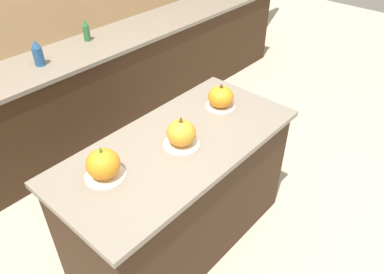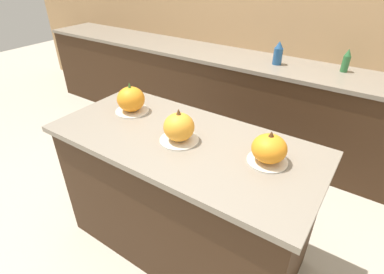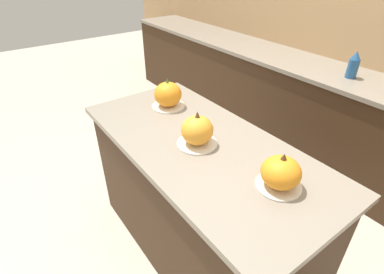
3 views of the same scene
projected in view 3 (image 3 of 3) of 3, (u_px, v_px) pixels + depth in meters
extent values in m
plane|color=#BCB29E|center=(199.00, 247.00, 2.10)|extent=(12.00, 12.00, 0.00)
cube|color=#382314|center=(200.00, 203.00, 1.87)|extent=(1.50, 0.67, 0.85)
cube|color=gray|center=(201.00, 145.00, 1.63)|extent=(1.56, 0.73, 0.03)
cube|color=#382314|center=(337.00, 129.00, 2.62)|extent=(6.00, 0.56, 0.87)
cube|color=gray|center=(352.00, 80.00, 2.37)|extent=(6.00, 0.60, 0.03)
cylinder|color=silver|center=(168.00, 106.00, 1.98)|extent=(0.22, 0.22, 0.01)
ellipsoid|color=orange|center=(168.00, 94.00, 1.94)|extent=(0.18, 0.18, 0.16)
cone|color=#38702D|center=(167.00, 81.00, 1.89)|extent=(0.02, 0.02, 0.04)
cylinder|color=silver|center=(197.00, 143.00, 1.60)|extent=(0.22, 0.22, 0.01)
ellipsoid|color=orange|center=(198.00, 130.00, 1.56)|extent=(0.17, 0.17, 0.16)
cone|color=brown|center=(198.00, 115.00, 1.51)|extent=(0.03, 0.03, 0.04)
cylinder|color=silver|center=(278.00, 185.00, 1.32)|extent=(0.20, 0.20, 0.01)
ellipsoid|color=orange|center=(281.00, 172.00, 1.28)|extent=(0.17, 0.17, 0.14)
cone|color=#4C2D14|center=(284.00, 157.00, 1.24)|extent=(0.03, 0.03, 0.03)
cylinder|color=#235184|center=(353.00, 69.00, 2.33)|extent=(0.08, 0.08, 0.15)
cone|color=#235184|center=(356.00, 55.00, 2.27)|extent=(0.07, 0.07, 0.06)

